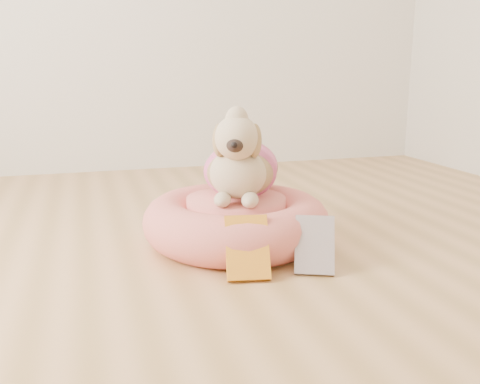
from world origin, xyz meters
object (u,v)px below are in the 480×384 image
object	(u,v)px
dog	(240,150)
book_yellow	(247,248)
pet_bed	(236,221)
book_white	(315,245)

from	to	relation	value
dog	book_yellow	world-z (taller)	dog
dog	pet_bed	bearing A→B (deg)	-133.18
pet_bed	book_white	size ratio (longest dim) A/B	3.55
dog	book_white	size ratio (longest dim) A/B	2.43
book_yellow	pet_bed	bearing A→B (deg)	90.27
pet_bed	book_yellow	xyz separation A→B (m)	(-0.06, -0.32, 0.01)
pet_bed	dog	distance (m)	0.26
book_yellow	dog	bearing A→B (deg)	87.37
pet_bed	dog	bearing A→B (deg)	25.21
pet_bed	book_white	xyz separation A→B (m)	(0.16, -0.33, 0.00)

